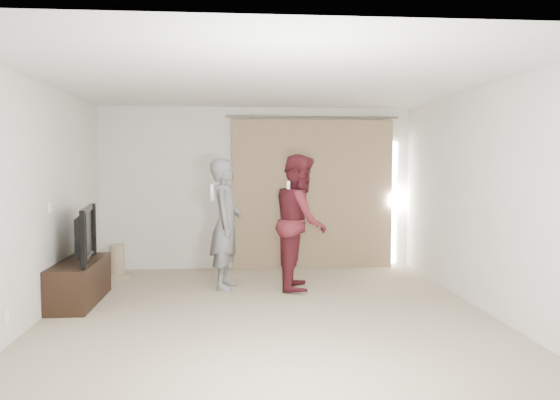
% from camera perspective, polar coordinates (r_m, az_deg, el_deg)
% --- Properties ---
extents(floor, '(5.50, 5.50, 0.00)m').
position_cam_1_polar(floor, '(6.31, -1.28, -11.85)').
color(floor, tan).
rests_on(floor, ground).
extents(wall_back, '(5.00, 0.04, 2.60)m').
position_cam_1_polar(wall_back, '(8.82, -2.42, 1.25)').
color(wall_back, silver).
rests_on(wall_back, ground).
extents(wall_left, '(0.04, 5.50, 2.60)m').
position_cam_1_polar(wall_left, '(6.43, -24.13, -0.12)').
color(wall_left, silver).
rests_on(wall_left, ground).
extents(ceiling, '(5.00, 5.50, 0.01)m').
position_cam_1_polar(ceiling, '(6.13, -1.32, 12.23)').
color(ceiling, silver).
rests_on(ceiling, wall_back).
extents(curtain, '(2.80, 0.11, 2.46)m').
position_cam_1_polar(curtain, '(8.85, 3.52, 0.63)').
color(curtain, '#8C7056').
rests_on(curtain, ground).
extents(tv_console, '(0.46, 1.33, 0.51)m').
position_cam_1_polar(tv_console, '(7.18, -20.22, -8.04)').
color(tv_console, black).
rests_on(tv_console, ground).
extents(tv, '(0.31, 1.17, 0.67)m').
position_cam_1_polar(tv, '(7.08, -20.33, -3.36)').
color(tv, black).
rests_on(tv, tv_console).
extents(scratching_post, '(0.38, 0.38, 0.51)m').
position_cam_1_polar(scratching_post, '(8.47, -16.64, -6.50)').
color(scratching_post, tan).
rests_on(scratching_post, ground).
extents(person_man, '(0.52, 0.70, 1.77)m').
position_cam_1_polar(person_man, '(7.45, -5.67, -2.48)').
color(person_man, slate).
rests_on(person_man, ground).
extents(person_woman, '(0.81, 0.98, 1.83)m').
position_cam_1_polar(person_woman, '(7.41, 2.17, -2.27)').
color(person_woman, '#53181F').
rests_on(person_woman, ground).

